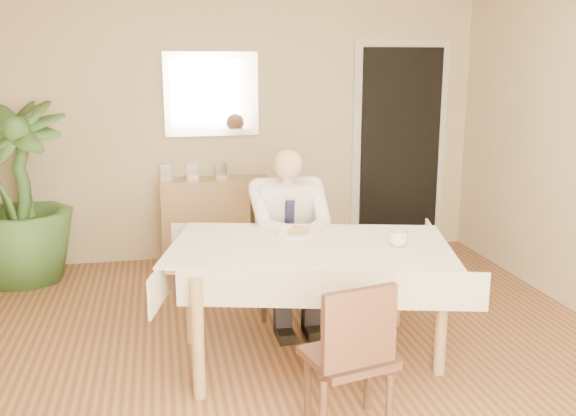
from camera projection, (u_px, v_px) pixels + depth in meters
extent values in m
plane|color=brown|center=(299.00, 372.00, 3.90)|extent=(5.00, 5.00, 0.00)
cube|color=#C8B487|center=(243.00, 121.00, 6.00)|extent=(4.50, 0.02, 2.60)
cube|color=beige|center=(399.00, 149.00, 6.34)|extent=(0.96, 0.03, 2.10)
cube|color=black|center=(400.00, 149.00, 6.32)|extent=(0.80, 0.05, 1.95)
cube|color=silver|center=(211.00, 94.00, 5.86)|extent=(0.86, 0.03, 0.76)
cube|color=white|center=(212.00, 94.00, 5.84)|extent=(0.74, 0.02, 0.64)
cube|color=#9B7A4A|center=(310.00, 249.00, 3.94)|extent=(1.77, 1.26, 0.04)
cube|color=#F9ECCE|center=(310.00, 245.00, 3.94)|extent=(1.89, 1.38, 0.01)
cube|color=#F9ECCE|center=(331.00, 289.00, 3.48)|extent=(1.65, 0.43, 0.22)
cube|color=#F9ECCE|center=(293.00, 240.00, 4.44)|extent=(1.65, 0.43, 0.22)
cube|color=#F9ECCE|center=(170.00, 270.00, 3.80)|extent=(0.26, 0.97, 0.22)
cube|color=#F9ECCE|center=(438.00, 254.00, 4.12)|extent=(0.26, 0.97, 0.22)
cylinder|color=#9B7A4A|center=(198.00, 340.00, 3.53)|extent=(0.07, 0.07, 0.70)
cylinder|color=#9B7A4A|center=(441.00, 320.00, 3.81)|extent=(0.07, 0.07, 0.70)
cylinder|color=#9B7A4A|center=(191.00, 293.00, 4.24)|extent=(0.07, 0.07, 0.70)
cylinder|color=#9B7A4A|center=(397.00, 279.00, 4.52)|extent=(0.07, 0.07, 0.70)
cube|color=#40281C|center=(285.00, 252.00, 4.77)|extent=(0.46, 0.46, 0.04)
cube|color=#40281C|center=(280.00, 211.00, 4.90)|extent=(0.45, 0.04, 0.45)
cylinder|color=#40281C|center=(264.00, 294.00, 4.60)|extent=(0.04, 0.04, 0.44)
cylinder|color=#40281C|center=(316.00, 290.00, 4.67)|extent=(0.04, 0.04, 0.44)
cylinder|color=#40281C|center=(256.00, 276.00, 4.97)|extent=(0.04, 0.04, 0.44)
cylinder|color=#40281C|center=(304.00, 273.00, 5.04)|extent=(0.04, 0.04, 0.44)
cube|color=#40281C|center=(348.00, 357.00, 3.22)|extent=(0.47, 0.47, 0.04)
cube|color=#40281C|center=(360.00, 328.00, 3.00)|extent=(0.39, 0.13, 0.39)
cylinder|color=#40281C|center=(323.00, 416.00, 3.08)|extent=(0.04, 0.04, 0.38)
cylinder|color=#40281C|center=(389.00, 409.00, 3.14)|extent=(0.04, 0.04, 0.38)
cylinder|color=#40281C|center=(308.00, 383.00, 3.40)|extent=(0.04, 0.04, 0.38)
cylinder|color=#40281C|center=(368.00, 377.00, 3.46)|extent=(0.04, 0.04, 0.38)
cube|color=white|center=(286.00, 216.00, 4.66)|extent=(0.42, 0.31, 0.55)
cube|color=black|center=(289.00, 224.00, 4.55)|extent=(0.07, 0.08, 0.36)
cylinder|color=tan|center=(287.00, 178.00, 4.55)|extent=(0.09, 0.09, 0.08)
sphere|color=tan|center=(288.00, 164.00, 4.51)|extent=(0.21, 0.21, 0.21)
cube|color=black|center=(278.00, 256.00, 4.50)|extent=(0.13, 0.42, 0.13)
cube|color=black|center=(305.00, 254.00, 4.54)|extent=(0.13, 0.42, 0.13)
cube|color=black|center=(282.00, 304.00, 4.40)|extent=(0.11, 0.12, 0.45)
cube|color=black|center=(311.00, 302.00, 4.44)|extent=(0.11, 0.12, 0.45)
cube|color=black|center=(284.00, 333.00, 4.38)|extent=(0.11, 0.26, 0.07)
cube|color=black|center=(313.00, 331.00, 4.42)|extent=(0.11, 0.26, 0.07)
cylinder|color=white|center=(296.00, 233.00, 4.15)|extent=(0.26, 0.26, 0.02)
ellipsoid|color=olive|center=(296.00, 230.00, 4.15)|extent=(0.14, 0.14, 0.06)
cylinder|color=silver|center=(304.00, 233.00, 4.10)|extent=(0.01, 0.13, 0.01)
cylinder|color=silver|center=(292.00, 233.00, 4.08)|extent=(0.01, 0.13, 0.01)
imported|color=white|center=(398.00, 239.00, 3.89)|extent=(0.14, 0.14, 0.09)
cube|color=#9B7A4A|center=(216.00, 221.00, 5.97)|extent=(1.00, 0.37, 0.79)
cube|color=silver|center=(166.00, 172.00, 5.84)|extent=(0.10, 0.02, 0.14)
cube|color=silver|center=(192.00, 171.00, 5.88)|extent=(0.10, 0.02, 0.14)
cube|color=silver|center=(221.00, 171.00, 5.89)|extent=(0.10, 0.02, 0.14)
imported|color=#325624|center=(19.00, 194.00, 5.36)|extent=(1.13, 1.13, 1.52)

